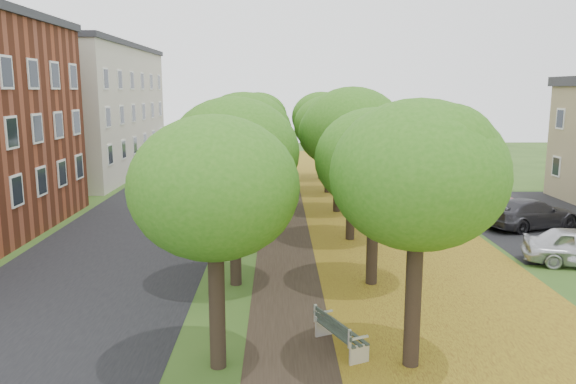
{
  "coord_description": "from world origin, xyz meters",
  "views": [
    {
      "loc": [
        -0.7,
        -12.98,
        6.78
      ],
      "look_at": [
        -0.28,
        10.48,
        2.5
      ],
      "focal_mm": 35.0,
      "sensor_mm": 36.0,
      "label": 1
    }
  ],
  "objects_px": {
    "car_grey": "(531,213)",
    "car_white": "(470,192)",
    "car_red": "(508,211)",
    "bench": "(339,332)"
  },
  "relations": [
    {
      "from": "bench",
      "to": "car_red",
      "type": "bearing_deg",
      "value": -60.31
    },
    {
      "from": "bench",
      "to": "car_grey",
      "type": "relative_size",
      "value": 0.41
    },
    {
      "from": "bench",
      "to": "car_red",
      "type": "height_order",
      "value": "car_red"
    },
    {
      "from": "car_grey",
      "to": "car_red",
      "type": "bearing_deg",
      "value": 31.83
    },
    {
      "from": "car_red",
      "to": "car_grey",
      "type": "xyz_separation_m",
      "value": [
        0.87,
        -0.66,
        0.04
      ]
    },
    {
      "from": "car_grey",
      "to": "bench",
      "type": "bearing_deg",
      "value": 119.03
    },
    {
      "from": "car_white",
      "to": "car_red",
      "type": "bearing_deg",
      "value": 173.73
    },
    {
      "from": "car_grey",
      "to": "car_white",
      "type": "xyz_separation_m",
      "value": [
        -0.87,
        6.34,
        -0.08
      ]
    },
    {
      "from": "car_red",
      "to": "car_white",
      "type": "bearing_deg",
      "value": 9.62
    },
    {
      "from": "bench",
      "to": "car_white",
      "type": "xyz_separation_m",
      "value": [
        10.11,
        19.47,
        0.16
      ]
    }
  ]
}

